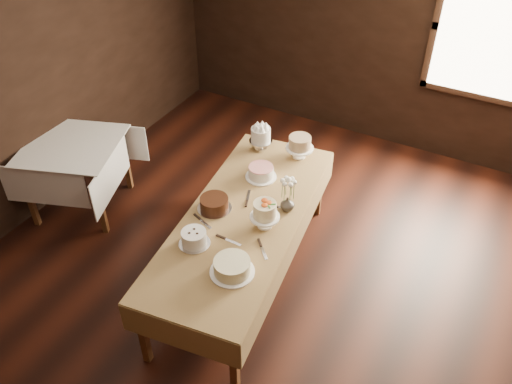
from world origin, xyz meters
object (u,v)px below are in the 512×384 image
object	(u,v)px
display_table	(244,221)
side_table	(73,152)
cake_server_d	(286,206)
flower_vase	(287,204)
cake_speckled	(300,148)
cake_lattice	(261,173)
cake_cream	(232,267)
cake_server_e	(206,224)
cake_swirl	(194,239)
cake_server_a	(233,242)
cake_chocolate	(214,204)
cake_server_b	(264,253)
cake_meringue	(261,139)
cake_server_c	(248,195)
cake_flowers	(265,216)

from	to	relation	value
display_table	side_table	bearing A→B (deg)	177.95
cake_server_d	flower_vase	bearing A→B (deg)	-97.30
cake_speckled	cake_lattice	xyz separation A→B (m)	(-0.17, -0.48, -0.05)
side_table	cake_cream	size ratio (longest dim) A/B	3.45
cake_server_d	flower_vase	world-z (taller)	flower_vase
cake_lattice	cake_server_e	bearing A→B (deg)	-96.85
cake_server_d	cake_speckled	bearing A→B (deg)	65.18
cake_swirl	cake_server_a	size ratio (longest dim) A/B	1.08
cake_chocolate	cake_server_a	distance (m)	0.46
flower_vase	cake_server_b	bearing A→B (deg)	-82.60
cake_meringue	cake_chocolate	world-z (taller)	cake_meringue
cake_lattice	cake_server_a	size ratio (longest dim) A/B	1.36
cake_cream	cake_server_e	bearing A→B (deg)	142.71
cake_meringue	cake_chocolate	size ratio (longest dim) A/B	0.82
cake_server_a	cake_server_c	size ratio (longest dim) A/B	1.00
cake_chocolate	cake_server_d	world-z (taller)	cake_chocolate
cake_server_e	display_table	bearing A→B (deg)	67.90
cake_lattice	cake_server_d	xyz separation A→B (m)	(0.40, -0.27, -0.05)
cake_lattice	cake_swirl	xyz separation A→B (m)	(-0.04, -1.05, 0.01)
side_table	cake_flowers	distance (m)	2.29
cake_meringue	cake_lattice	xyz separation A→B (m)	(0.23, -0.42, -0.06)
cake_server_b	flower_vase	xyz separation A→B (m)	(-0.07, 0.57, 0.06)
cake_meringue	cake_chocolate	distance (m)	1.03
cake_meringue	cake_swirl	xyz separation A→B (m)	(0.18, -1.47, -0.05)
cake_chocolate	cake_cream	world-z (taller)	cake_cream
display_table	cake_server_a	size ratio (longest dim) A/B	10.61
cake_server_b	flower_vase	size ratio (longest dim) A/B	1.86
cake_server_d	flower_vase	xyz separation A→B (m)	(0.03, -0.04, 0.06)
cake_speckled	cake_chocolate	distance (m)	1.13
cake_speckled	cake_server_e	xyz separation A→B (m)	(-0.27, -1.29, -0.10)
cake_chocolate	cake_server_a	world-z (taller)	cake_chocolate
display_table	cake_lattice	distance (m)	0.59
cake_flowers	flower_vase	xyz separation A→B (m)	(0.07, 0.28, -0.05)
side_table	cake_server_d	bearing A→B (deg)	5.42
cake_chocolate	cake_server_b	size ratio (longest dim) A/B	1.41
side_table	cake_server_d	xyz separation A→B (m)	(2.32, 0.22, 0.06)
cake_speckled	cake_lattice	world-z (taller)	cake_speckled
display_table	cake_lattice	size ratio (longest dim) A/B	7.83
cake_cream	cake_server_d	world-z (taller)	cake_cream
cake_swirl	cake_server_e	size ratio (longest dim) A/B	1.08
display_table	cake_server_b	world-z (taller)	cake_server_b
cake_server_d	cake_lattice	bearing A→B (deg)	104.57
cake_lattice	cake_server_d	bearing A→B (deg)	-33.81
cake_flowers	cake_server_e	size ratio (longest dim) A/B	1.13
cake_server_b	flower_vase	distance (m)	0.58
cake_meringue	flower_vase	size ratio (longest dim) A/B	2.16
cake_chocolate	cake_server_c	size ratio (longest dim) A/B	1.41
display_table	cake_swirl	distance (m)	0.54
cake_server_b	cake_lattice	bearing A→B (deg)	165.50
side_table	cake_lattice	bearing A→B (deg)	14.18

